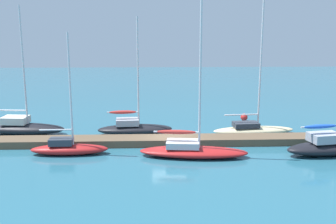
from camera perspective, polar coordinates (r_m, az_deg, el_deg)
ground_plane at (r=29.30m, az=0.16°, el=-4.64°), size 120.00×120.00×0.00m
dock_pier at (r=29.23m, az=0.16°, el=-4.14°), size 27.17×1.88×0.53m
sailboat_0 at (r=33.99m, az=-20.19°, el=-2.03°), size 6.82×2.74×10.12m
sailboat_1 at (r=27.64m, az=-14.17°, el=-4.94°), size 5.22×1.49×8.16m
sailboat_2 at (r=32.04m, az=-4.93°, el=-2.20°), size 6.11×2.30×9.31m
sailboat_3 at (r=26.36m, az=3.48°, el=-5.31°), size 7.37×2.78×12.08m
sailboat_4 at (r=32.65m, az=12.13°, el=-2.29°), size 6.77×2.30×10.48m
sailboat_5 at (r=29.00m, az=22.52°, el=-4.48°), size 6.88×3.07×8.61m
mooring_buoy_red at (r=37.30m, az=10.92°, el=-0.73°), size 0.65×0.65×0.65m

